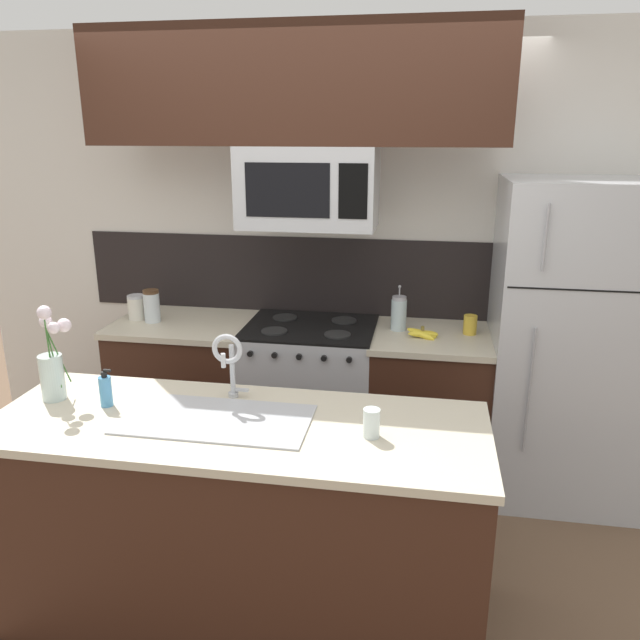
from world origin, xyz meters
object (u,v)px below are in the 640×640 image
storage_jar_medium (152,306)px  french_press (399,313)px  microwave (309,187)px  spare_glass (371,423)px  coffee_tin (470,325)px  flower_vase (53,368)px  sink_faucet (229,357)px  banana_bunch (422,334)px  storage_jar_tall (137,307)px  refrigerator (569,344)px  dish_soap_bottle (106,391)px  stove_range (310,398)px

storage_jar_medium → french_press: bearing=3.7°
microwave → storage_jar_medium: microwave is taller
french_press → spare_glass: size_ratio=2.34×
coffee_tin → flower_vase: (-1.81, -1.22, 0.09)m
spare_glass → sink_faucet: bearing=160.3°
banana_bunch → storage_jar_tall: bearing=178.1°
refrigerator → banana_bunch: 0.81m
banana_bunch → dish_soap_bottle: size_ratio=1.16×
french_press → storage_jar_medium: bearing=-176.3°
refrigerator → dish_soap_bottle: (-2.10, -1.22, 0.08)m
storage_jar_tall → spare_glass: (1.56, -1.28, -0.02)m
stove_range → sink_faucet: size_ratio=3.04×
refrigerator → flower_vase: (-2.35, -1.19, 0.16)m
stove_range → banana_bunch: 0.81m
microwave → french_press: size_ratio=2.79×
storage_jar_medium → coffee_tin: 1.88m
stove_range → refrigerator: refrigerator is taller
flower_vase → spare_glass: bearing=-4.7°
stove_range → french_press: 0.75m
dish_soap_bottle → spare_glass: 1.13m
sink_faucet → flower_vase: size_ratio=0.71×
french_press → flower_vase: 1.87m
stove_range → refrigerator: (1.46, 0.02, 0.43)m
banana_bunch → stove_range: bearing=174.7°
coffee_tin → dish_soap_bottle: 2.00m
microwave → sink_faucet: (-0.15, -1.04, -0.62)m
refrigerator → storage_jar_medium: bearing=-178.7°
microwave → coffee_tin: (0.92, 0.07, -0.76)m
french_press → dish_soap_bottle: size_ratio=1.62×
banana_bunch → spare_glass: size_ratio=1.68×
storage_jar_medium → sink_faucet: 1.31m
spare_glass → microwave: bearing=110.8°
sink_faucet → spare_glass: bearing=-19.7°
stove_range → refrigerator: bearing=0.8°
microwave → coffee_tin: 1.19m
refrigerator → dish_soap_bottle: bearing=-149.9°
storage_jar_tall → flower_vase: (0.18, -1.17, 0.07)m
french_press → sink_faucet: size_ratio=0.87×
microwave → spare_glass: microwave is taller
sink_faucet → french_press: bearing=59.5°
banana_bunch → dish_soap_bottle: (-1.30, -1.14, 0.05)m
dish_soap_bottle → spare_glass: (1.13, -0.09, -0.01)m
storage_jar_tall → storage_jar_medium: 0.12m
french_press → storage_jar_tall: bearing=-177.8°
stove_range → sink_faucet: (-0.15, -1.06, 0.65)m
storage_jar_tall → spare_glass: bearing=-39.4°
storage_jar_tall → dish_soap_bottle: bearing=-70.1°
storage_jar_tall → stove_range: bearing=0.1°
dish_soap_bottle → refrigerator: bearing=30.1°
coffee_tin → spare_glass: spare_glass is taller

